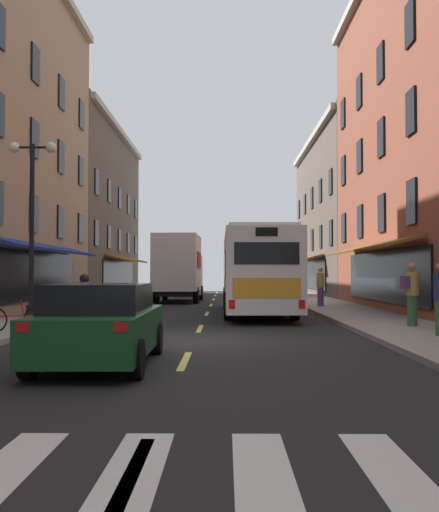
% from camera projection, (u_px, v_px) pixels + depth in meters
% --- Properties ---
extents(ground_plane, '(34.80, 80.00, 0.10)m').
position_uv_depth(ground_plane, '(195.00, 342.00, 14.72)').
color(ground_plane, black).
extents(lane_centre_dashes, '(0.14, 73.90, 0.01)m').
position_uv_depth(lane_centre_dashes, '(194.00, 341.00, 14.48)').
color(lane_centre_dashes, '#DBCC4C').
rests_on(lane_centre_dashes, ground).
extents(crosswalk_near, '(7.10, 2.80, 0.01)m').
position_uv_depth(crosswalk_near, '(128.00, 481.00, 4.73)').
color(crosswalk_near, silver).
rests_on(crosswalk_near, ground).
extents(sidewalk_right, '(3.00, 80.00, 0.14)m').
position_uv_depth(sidewalk_right, '(431.00, 337.00, 14.66)').
color(sidewalk_right, gray).
rests_on(sidewalk_right, ground).
extents(transit_bus, '(2.72, 11.30, 3.33)m').
position_uv_depth(transit_bus, '(256.00, 271.00, 24.09)').
color(transit_bus, silver).
rests_on(transit_bus, ground).
extents(box_truck, '(2.58, 7.09, 3.81)m').
position_uv_depth(box_truck, '(179.00, 268.00, 34.17)').
color(box_truck, white).
rests_on(box_truck, ground).
extents(sedan_near, '(1.99, 4.79, 1.34)m').
position_uv_depth(sedan_near, '(189.00, 286.00, 43.66)').
color(sedan_near, black).
rests_on(sedan_near, ground).
extents(sedan_mid, '(1.95, 4.32, 1.48)m').
position_uv_depth(sedan_mid, '(101.00, 324.00, 10.68)').
color(sedan_mid, '#144723').
rests_on(sedan_mid, ground).
extents(motorcycle_rider, '(0.62, 2.07, 1.66)m').
position_uv_depth(motorcycle_rider, '(84.00, 310.00, 15.58)').
color(motorcycle_rider, black).
rests_on(motorcycle_rider, ground).
extents(bicycle_near, '(1.70, 0.48, 0.91)m').
position_uv_depth(bicycle_near, '(16.00, 318.00, 15.21)').
color(bicycle_near, black).
rests_on(bicycle_near, sidewalk_left).
extents(pedestrian_near, '(0.53, 0.42, 1.83)m').
position_uv_depth(pedestrian_near, '(412.00, 292.00, 17.07)').
color(pedestrian_near, '#33663F').
rests_on(pedestrian_near, sidewalk_right).
extents(pedestrian_rear, '(0.36, 0.36, 1.81)m').
position_uv_depth(pedestrian_rear, '(320.00, 286.00, 27.29)').
color(pedestrian_rear, '#66387F').
rests_on(pedestrian_rear, sidewalk_right).
extents(street_lamp_twin, '(1.42, 0.32, 5.43)m').
position_uv_depth(street_lamp_twin, '(32.00, 224.00, 17.36)').
color(street_lamp_twin, black).
rests_on(street_lamp_twin, sidewalk_left).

